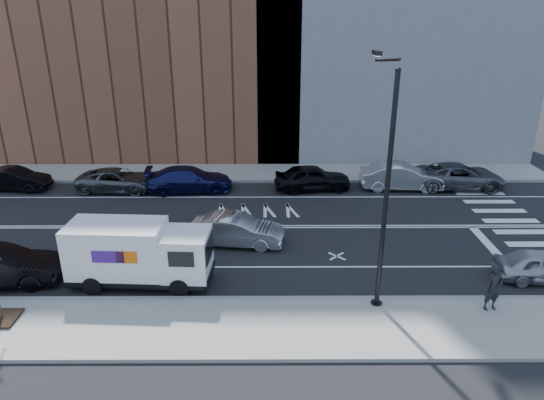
{
  "coord_description": "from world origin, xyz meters",
  "views": [
    {
      "loc": [
        2.89,
        -23.33,
        10.81
      ],
      "look_at": [
        2.98,
        0.31,
        1.4
      ],
      "focal_mm": 32.0,
      "sensor_mm": 36.0,
      "label": 1
    }
  ],
  "objects_px": {
    "driving_sedan": "(236,230)",
    "near_parked_front": "(543,266)",
    "fedex_van": "(138,253)",
    "pedestrian": "(494,288)",
    "far_parked_b": "(15,179)"
  },
  "relations": [
    {
      "from": "driving_sedan",
      "to": "near_parked_front",
      "type": "bearing_deg",
      "value": -97.47
    },
    {
      "from": "fedex_van",
      "to": "pedestrian",
      "type": "distance_m",
      "value": 13.96
    },
    {
      "from": "driving_sedan",
      "to": "near_parked_front",
      "type": "height_order",
      "value": "driving_sedan"
    },
    {
      "from": "driving_sedan",
      "to": "near_parked_front",
      "type": "relative_size",
      "value": 1.17
    },
    {
      "from": "fedex_van",
      "to": "far_parked_b",
      "type": "distance_m",
      "value": 15.6
    },
    {
      "from": "fedex_van",
      "to": "near_parked_front",
      "type": "height_order",
      "value": "fedex_van"
    },
    {
      "from": "far_parked_b",
      "to": "fedex_van",
      "type": "bearing_deg",
      "value": -131.79
    },
    {
      "from": "pedestrian",
      "to": "near_parked_front",
      "type": "bearing_deg",
      "value": 23.61
    },
    {
      "from": "fedex_van",
      "to": "near_parked_front",
      "type": "relative_size",
      "value": 1.53
    },
    {
      "from": "far_parked_b",
      "to": "driving_sedan",
      "type": "distance_m",
      "value": 16.45
    },
    {
      "from": "near_parked_front",
      "to": "far_parked_b",
      "type": "bearing_deg",
      "value": 72.48
    },
    {
      "from": "fedex_van",
      "to": "driving_sedan",
      "type": "distance_m",
      "value": 5.26
    },
    {
      "from": "fedex_van",
      "to": "far_parked_b",
      "type": "relative_size",
      "value": 1.38
    },
    {
      "from": "near_parked_front",
      "to": "pedestrian",
      "type": "bearing_deg",
      "value": 130.72
    },
    {
      "from": "fedex_van",
      "to": "far_parked_b",
      "type": "bearing_deg",
      "value": 136.52
    }
  ]
}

